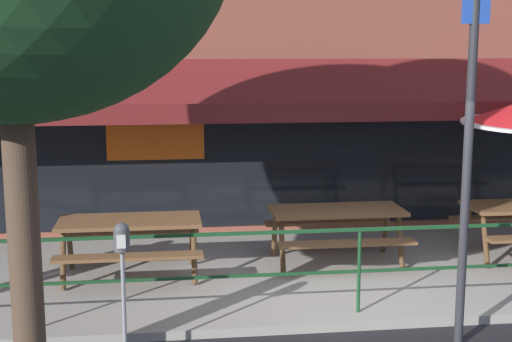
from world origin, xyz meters
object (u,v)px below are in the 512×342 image
(picnic_table_left, at_px, (130,231))
(street_sign_pole, at_px, (470,107))
(picnic_table_centre, at_px, (336,220))
(parking_meter_near, at_px, (122,251))

(picnic_table_left, distance_m, street_sign_pole, 4.49)
(picnic_table_left, bearing_deg, picnic_table_centre, 5.34)
(picnic_table_left, xyz_separation_m, street_sign_pole, (3.43, -2.32, 1.74))
(street_sign_pole, bearing_deg, parking_meter_near, -178.09)
(parking_meter_near, distance_m, street_sign_pole, 3.62)
(parking_meter_near, height_order, street_sign_pole, street_sign_pole)
(parking_meter_near, xyz_separation_m, street_sign_pole, (3.38, 0.11, 1.30))
(picnic_table_left, relative_size, parking_meter_near, 1.27)
(picnic_table_left, distance_m, picnic_table_centre, 2.77)
(picnic_table_centre, height_order, parking_meter_near, parking_meter_near)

